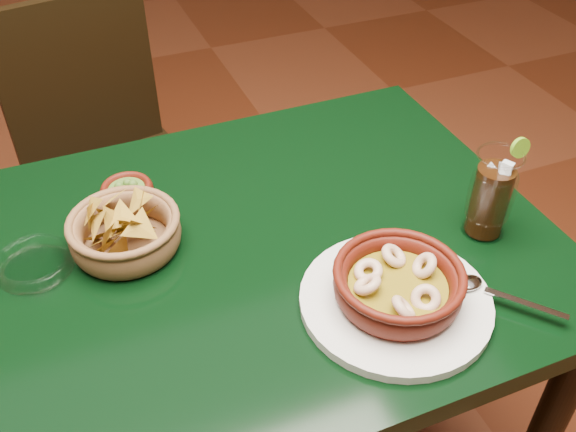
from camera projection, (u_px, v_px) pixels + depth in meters
name	position (u px, v px, depth m)	size (l,w,h in m)	color
dining_table	(211.00, 297.00, 1.14)	(1.20, 0.80, 0.75)	black
dining_chair	(110.00, 163.00, 1.72)	(0.50, 0.50, 0.92)	black
shrimp_plate	(398.00, 289.00, 0.97)	(0.37, 0.30, 0.08)	silver
chip_basket	(125.00, 232.00, 1.08)	(0.22, 0.22, 0.13)	brown
guacamole_ramekin	(127.00, 192.00, 1.19)	(0.12, 0.12, 0.04)	#431008
cola_drink	(491.00, 195.00, 1.08)	(0.16, 0.16, 0.18)	white
glass_ashtray	(34.00, 264.00, 1.04)	(0.14, 0.14, 0.03)	white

